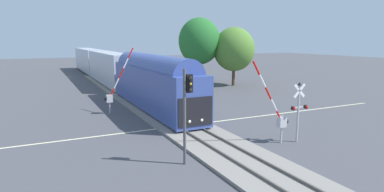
% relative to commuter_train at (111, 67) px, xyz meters
% --- Properties ---
extents(ground_plane, '(220.00, 220.00, 0.00)m').
position_rel_commuter_train_xyz_m(ground_plane, '(-0.00, -26.13, -2.74)').
color(ground_plane, '#47474C').
extents(road_centre_stripe, '(44.00, 0.20, 0.01)m').
position_rel_commuter_train_xyz_m(road_centre_stripe, '(-0.00, -26.13, -2.74)').
color(road_centre_stripe, beige).
rests_on(road_centre_stripe, ground).
extents(railway_track, '(4.40, 80.00, 0.32)m').
position_rel_commuter_train_xyz_m(railway_track, '(-0.00, -26.13, -2.65)').
color(railway_track, gray).
rests_on(railway_track, ground).
extents(commuter_train, '(3.04, 61.60, 5.16)m').
position_rel_commuter_train_xyz_m(commuter_train, '(0.00, 0.00, 0.00)').
color(commuter_train, '#384C93').
rests_on(commuter_train, railway_track).
extents(crossing_gate_near, '(3.07, 0.40, 5.60)m').
position_rel_commuter_train_xyz_m(crossing_gate_near, '(4.03, -33.01, -0.85)').
color(crossing_gate_near, '#B7B7BC').
rests_on(crossing_gate_near, ground).
extents(crossing_signal_mast, '(1.36, 0.44, 4.11)m').
position_rel_commuter_train_xyz_m(crossing_signal_mast, '(5.38, -33.36, -0.24)').
color(crossing_signal_mast, '#B2B2B7').
rests_on(crossing_signal_mast, ground).
extents(crossing_gate_far, '(2.97, 0.40, 6.14)m').
position_rel_commuter_train_xyz_m(crossing_gate_far, '(-4.03, -19.25, -0.75)').
color(crossing_gate_far, '#B7B7BC').
rests_on(crossing_gate_far, ground).
extents(traffic_signal_far_side, '(0.53, 0.38, 4.83)m').
position_rel_commuter_train_xyz_m(traffic_signal_far_side, '(5.19, -16.92, 0.50)').
color(traffic_signal_far_side, '#4C4C51').
rests_on(traffic_signal_far_side, ground).
extents(traffic_signal_median, '(0.53, 0.38, 5.34)m').
position_rel_commuter_train_xyz_m(traffic_signal_median, '(-3.00, -33.69, 0.84)').
color(traffic_signal_median, '#4C4C51').
rests_on(traffic_signal_median, ground).
extents(oak_far_right, '(6.20, 6.20, 10.08)m').
position_rel_commuter_train_xyz_m(oak_far_right, '(11.89, -5.93, 3.88)').
color(oak_far_right, brown).
rests_on(oak_far_right, ground).
extents(maple_right_background, '(6.10, 6.10, 8.71)m').
position_rel_commuter_train_xyz_m(maple_right_background, '(16.52, -8.20, 2.69)').
color(maple_right_background, '#4C3828').
rests_on(maple_right_background, ground).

